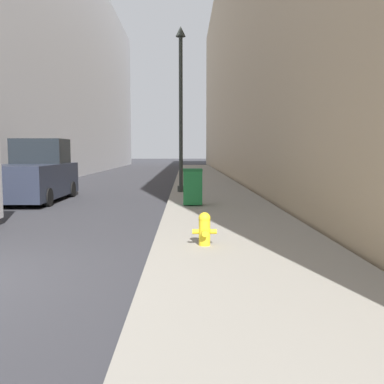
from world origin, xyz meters
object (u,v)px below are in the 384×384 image
Objects in this scene: fire_hydrant at (205,228)px; pickup_truck at (35,175)px; lamppost at (181,99)px; trash_bin at (193,186)px.

pickup_truck is (-6.03, 8.44, 0.51)m from fire_hydrant.
lamppost is 6.62m from pickup_truck.
trash_bin is at bearing -22.89° from pickup_truck.
fire_hydrant is at bearing -87.02° from lamppost.
trash_bin is 5.63m from lamppost.
lamppost is (-0.42, 4.53, 3.32)m from trash_bin.
pickup_truck is (-5.49, -2.03, -3.09)m from lamppost.
fire_hydrant is at bearing -54.42° from pickup_truck.
fire_hydrant is 5.95m from trash_bin.
trash_bin is (-0.12, 5.94, 0.28)m from fire_hydrant.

